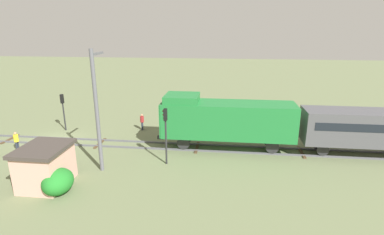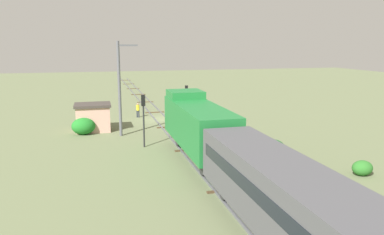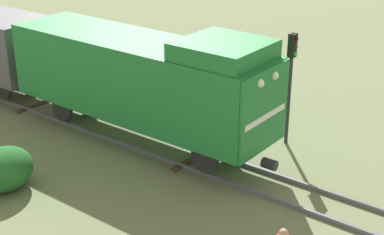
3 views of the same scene
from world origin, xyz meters
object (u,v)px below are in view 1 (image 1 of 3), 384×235
at_px(worker_near_track, 16,140).
at_px(relay_hut, 45,166).
at_px(traffic_signal_near, 63,105).
at_px(locomotive, 225,119).
at_px(worker_by_signal, 142,121).
at_px(traffic_signal_mid, 166,126).
at_px(catenary_mast, 97,109).

height_order(worker_near_track, relay_hut, relay_hut).
bearing_deg(relay_hut, traffic_signal_near, -156.65).
height_order(locomotive, worker_by_signal, locomotive).
relative_size(traffic_signal_near, traffic_signal_mid, 0.85).
relative_size(locomotive, traffic_signal_mid, 2.63).
relative_size(worker_near_track, worker_by_signal, 1.00).
bearing_deg(locomotive, worker_by_signal, -116.40).
relative_size(worker_by_signal, relay_hut, 0.49).
bearing_deg(relay_hut, locomotive, 122.73).
bearing_deg(worker_near_track, worker_by_signal, 176.10).
relative_size(locomotive, traffic_signal_near, 3.08).
relative_size(locomotive, worker_near_track, 6.82).
distance_m(traffic_signal_mid, catenary_mast, 5.04).
xyz_separation_m(worker_near_track, catenary_mast, (2.54, 8.61, 3.66)).
relative_size(worker_near_track, catenary_mast, 0.19).
bearing_deg(worker_by_signal, relay_hut, -121.48).
height_order(traffic_signal_mid, worker_near_track, traffic_signal_mid).
distance_m(traffic_signal_near, traffic_signal_mid, 13.60).
relative_size(locomotive, relay_hut, 3.31).
bearing_deg(catenary_mast, traffic_signal_mid, 108.84).
bearing_deg(relay_hut, traffic_signal_mid, 119.43).
distance_m(traffic_signal_mid, relay_hut, 8.51).
bearing_deg(locomotive, relay_hut, -57.27).
xyz_separation_m(locomotive, worker_by_signal, (-4.20, -8.46, -1.78)).
xyz_separation_m(traffic_signal_near, worker_near_track, (5.60, -1.25, -1.64)).
relative_size(traffic_signal_near, relay_hut, 1.08).
bearing_deg(traffic_signal_mid, traffic_signal_near, -119.04).
bearing_deg(worker_by_signal, traffic_signal_mid, -78.05).
height_order(traffic_signal_near, worker_near_track, traffic_signal_near).
bearing_deg(worker_near_track, relay_hut, 99.11).
distance_m(worker_by_signal, relay_hut, 12.14).
height_order(locomotive, catenary_mast, catenary_mast).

